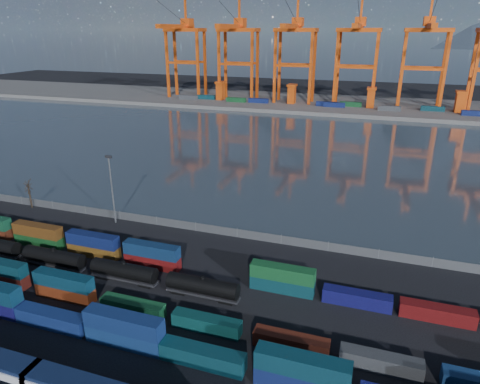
% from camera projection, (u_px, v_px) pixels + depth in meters
% --- Properties ---
extents(ground, '(700.00, 700.00, 0.00)m').
position_uv_depth(ground, '(182.00, 311.00, 70.08)').
color(ground, black).
rests_on(ground, ground).
extents(harbor_water, '(700.00, 700.00, 0.00)m').
position_uv_depth(harbor_water, '(303.00, 150.00, 163.05)').
color(harbor_water, '#2F3B44').
rests_on(harbor_water, ground).
extents(far_quay, '(700.00, 70.00, 2.00)m').
position_uv_depth(far_quay, '(336.00, 105.00, 255.67)').
color(far_quay, '#514F4C').
rests_on(far_quay, ground).
extents(container_row_south, '(140.69, 2.46, 5.25)m').
position_uv_depth(container_row_south, '(137.00, 335.00, 61.18)').
color(container_row_south, '#44484A').
rests_on(container_row_south, ground).
extents(container_row_mid, '(140.28, 2.22, 4.74)m').
position_uv_depth(container_row_mid, '(198.00, 319.00, 65.42)').
color(container_row_mid, '#38393C').
rests_on(container_row_mid, ground).
extents(container_row_north, '(141.27, 2.30, 4.89)m').
position_uv_depth(container_row_north, '(129.00, 253.00, 83.88)').
color(container_row_north, '#102750').
rests_on(container_row_north, ground).
extents(tanker_string, '(90.68, 2.83, 4.05)m').
position_uv_depth(tanker_string, '(22.00, 252.00, 84.52)').
color(tanker_string, black).
rests_on(tanker_string, ground).
extents(waterfront_fence, '(160.12, 0.12, 2.20)m').
position_uv_depth(waterfront_fence, '(237.00, 233.00, 94.52)').
color(waterfront_fence, '#595B5E').
rests_on(waterfront_fence, ground).
extents(bare_tree, '(1.99, 1.91, 7.74)m').
position_uv_depth(bare_tree, '(30.00, 194.00, 109.19)').
color(bare_tree, black).
rests_on(bare_tree, ground).
extents(yard_light_mast, '(1.60, 0.40, 16.60)m').
position_uv_depth(yard_light_mast, '(112.00, 186.00, 98.73)').
color(yard_light_mast, slate).
rests_on(yard_light_mast, ground).
extents(gantry_cranes, '(198.79, 45.68, 61.86)m').
position_uv_depth(gantry_cranes, '(326.00, 39.00, 238.87)').
color(gantry_cranes, '#DE4B0F').
rests_on(gantry_cranes, ground).
extents(quay_containers, '(172.58, 10.99, 2.60)m').
position_uv_depth(quay_containers, '(314.00, 103.00, 245.26)').
color(quay_containers, navy).
rests_on(quay_containers, far_quay).
extents(straddle_carriers, '(140.00, 7.00, 11.10)m').
position_uv_depth(straddle_carriers, '(330.00, 95.00, 245.13)').
color(straddle_carriers, '#DE4B0F').
rests_on(straddle_carriers, far_quay).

